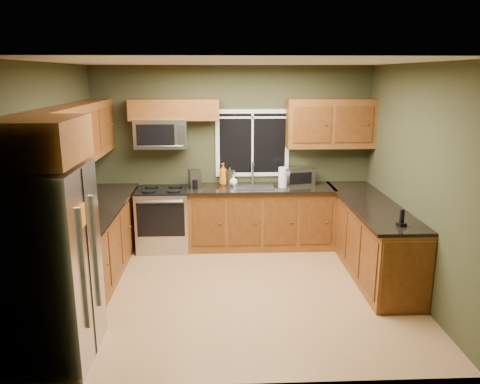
{
  "coord_description": "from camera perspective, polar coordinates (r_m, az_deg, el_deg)",
  "views": [
    {
      "loc": [
        -0.19,
        -5.27,
        2.57
      ],
      "look_at": [
        0.05,
        0.35,
        1.15
      ],
      "focal_mm": 35.0,
      "sensor_mm": 36.0,
      "label": 1
    }
  ],
  "objects": [
    {
      "name": "front_wall",
      "position": [
        3.68,
        0.64,
        -5.19
      ],
      "size": [
        4.2,
        0.0,
        4.2
      ],
      "primitive_type": "plane",
      "rotation": [
        -1.57,
        0.0,
        0.0
      ],
      "color": "#35371F",
      "rests_on": "ground"
    },
    {
      "name": "base_cabinets_peninsula",
      "position": [
        6.5,
        15.61,
        -5.42
      ],
      "size": [
        0.6,
        2.52,
        0.9
      ],
      "color": "brown",
      "rests_on": "ground"
    },
    {
      "name": "soap_bottle_c",
      "position": [
        7.04,
        -0.84,
        1.46
      ],
      "size": [
        0.16,
        0.16,
        0.16
      ],
      "primitive_type": "imported",
      "rotation": [
        0.0,
        0.0,
        -0.42
      ],
      "color": "white",
      "rests_on": "countertop_back"
    },
    {
      "name": "toaster_oven",
      "position": [
        7.15,
        7.2,
        1.93
      ],
      "size": [
        0.47,
        0.4,
        0.26
      ],
      "color": "#B7B7BC",
      "rests_on": "countertop_back"
    },
    {
      "name": "countertop_peninsula",
      "position": [
        6.36,
        15.65,
        -1.41
      ],
      "size": [
        0.65,
        2.5,
        0.04
      ],
      "primitive_type": "cube",
      "color": "black",
      "rests_on": "base_cabinets_peninsula"
    },
    {
      "name": "base_cabinets_left",
      "position": [
        6.33,
        -17.13,
        -6.05
      ],
      "size": [
        0.6,
        2.65,
        0.9
      ],
      "primitive_type": "cube",
      "color": "brown",
      "rests_on": "ground"
    },
    {
      "name": "kettle",
      "position": [
        7.08,
        -1.26,
        1.93
      ],
      "size": [
        0.18,
        0.18,
        0.28
      ],
      "color": "#B7B7BC",
      "rests_on": "countertop_back"
    },
    {
      "name": "right_wall",
      "position": [
        5.87,
        20.58,
        1.26
      ],
      "size": [
        0.0,
        3.6,
        3.6
      ],
      "primitive_type": "plane",
      "rotation": [
        1.57,
        0.0,
        -1.57
      ],
      "color": "#35371F",
      "rests_on": "ground"
    },
    {
      "name": "window",
      "position": [
        7.14,
        1.53,
        5.98
      ],
      "size": [
        1.12,
        0.03,
        1.02
      ],
      "color": "white",
      "rests_on": "back_wall"
    },
    {
      "name": "sink",
      "position": [
        6.97,
        1.66,
        0.74
      ],
      "size": [
        0.6,
        0.42,
        0.36
      ],
      "color": "slate",
      "rests_on": "countertop_back"
    },
    {
      "name": "cordless_phone",
      "position": [
        5.46,
        19.1,
        -3.37
      ],
      "size": [
        0.1,
        0.1,
        0.19
      ],
      "color": "black",
      "rests_on": "countertop_peninsula"
    },
    {
      "name": "countertop_back",
      "position": [
        6.97,
        2.61,
        0.46
      ],
      "size": [
        2.17,
        0.65,
        0.04
      ],
      "primitive_type": "cube",
      "color": "black",
      "rests_on": "base_cabinets_back"
    },
    {
      "name": "upper_cabinet_over_fridge",
      "position": [
        4.29,
        -23.72,
        5.76
      ],
      "size": [
        0.72,
        0.9,
        0.38
      ],
      "primitive_type": "cube",
      "color": "brown",
      "rests_on": "left_wall"
    },
    {
      "name": "upper_cabinets_back_left",
      "position": [
        6.95,
        -8.0,
        9.92
      ],
      "size": [
        1.3,
        0.33,
        0.3
      ],
      "primitive_type": "cube",
      "color": "brown",
      "rests_on": "back_wall"
    },
    {
      "name": "paper_towel_roll",
      "position": [
        6.94,
        5.23,
        1.79
      ],
      "size": [
        0.15,
        0.15,
        0.33
      ],
      "color": "white",
      "rests_on": "countertop_back"
    },
    {
      "name": "floor",
      "position": [
        5.86,
        -0.35,
        -11.82
      ],
      "size": [
        4.2,
        4.2,
        0.0
      ],
      "primitive_type": "plane",
      "color": "#9D7345",
      "rests_on": "ground"
    },
    {
      "name": "range",
      "position": [
        7.11,
        -9.29,
        -3.21
      ],
      "size": [
        0.76,
        0.69,
        0.94
      ],
      "color": "#B7B7BC",
      "rests_on": "ground"
    },
    {
      "name": "base_cabinets_back",
      "position": [
        7.12,
        2.55,
        -3.17
      ],
      "size": [
        2.17,
        0.6,
        0.9
      ],
      "primitive_type": "cube",
      "color": "brown",
      "rests_on": "ground"
    },
    {
      "name": "microwave",
      "position": [
        6.98,
        -9.58,
        7.06
      ],
      "size": [
        0.76,
        0.41,
        0.42
      ],
      "color": "#B7B7BC",
      "rests_on": "back_wall"
    },
    {
      "name": "left_wall",
      "position": [
        5.74,
        -21.84,
        0.86
      ],
      "size": [
        0.0,
        3.6,
        3.6
      ],
      "primitive_type": "plane",
      "rotation": [
        1.57,
        0.0,
        1.57
      ],
      "color": "#35371F",
      "rests_on": "ground"
    },
    {
      "name": "upper_cabinets_back_right",
      "position": [
        7.13,
        10.98,
        8.2
      ],
      "size": [
        1.3,
        0.33,
        0.72
      ],
      "primitive_type": "cube",
      "color": "brown",
      "rests_on": "back_wall"
    },
    {
      "name": "coffee_maker",
      "position": [
        6.9,
        -5.54,
        1.52
      ],
      "size": [
        0.21,
        0.25,
        0.27
      ],
      "color": "slate",
      "rests_on": "countertop_back"
    },
    {
      "name": "upper_cabinets_left",
      "position": [
        6.04,
        -19.34,
        6.63
      ],
      "size": [
        0.33,
        2.65,
        0.72
      ],
      "primitive_type": "cube",
      "color": "brown",
      "rests_on": "left_wall"
    },
    {
      "name": "back_wall",
      "position": [
        7.17,
        -0.89,
        4.38
      ],
      "size": [
        4.2,
        0.0,
        4.2
      ],
      "primitive_type": "plane",
      "rotation": [
        1.57,
        0.0,
        0.0
      ],
      "color": "#35371F",
      "rests_on": "ground"
    },
    {
      "name": "refrigerator",
      "position": [
        4.58,
        -22.3,
        -8.35
      ],
      "size": [
        0.74,
        0.9,
        1.8
      ],
      "color": "#B7B7BC",
      "rests_on": "ground"
    },
    {
      "name": "countertop_left",
      "position": [
        6.18,
        -17.22,
        -1.96
      ],
      "size": [
        0.65,
        2.65,
        0.04
      ],
      "primitive_type": "cube",
      "color": "black",
      "rests_on": "base_cabinets_left"
    },
    {
      "name": "soap_bottle_a",
      "position": [
        7.08,
        -2.07,
        2.21
      ],
      "size": [
        0.17,
        0.17,
        0.33
      ],
      "primitive_type": "imported",
      "rotation": [
        0.0,
        0.0,
        -0.4
      ],
      "color": "#C56E12",
      "rests_on": "countertop_back"
    },
    {
      "name": "ceiling",
      "position": [
        5.27,
        -0.4,
        15.59
      ],
      "size": [
        4.2,
        4.2,
        0.0
      ],
      "primitive_type": "plane",
      "rotation": [
        3.14,
        0.0,
        0.0
      ],
      "color": "white",
      "rests_on": "back_wall"
    }
  ]
}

